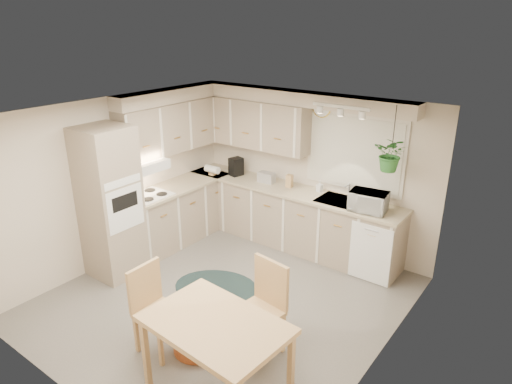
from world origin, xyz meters
TOP-DOWN VIEW (x-y plane):
  - floor at (0.00, 0.00)m, footprint 4.20×4.20m
  - ceiling at (0.00, 0.00)m, footprint 4.20×4.20m
  - wall_back at (0.00, 2.10)m, footprint 4.00×0.04m
  - wall_front at (0.00, -2.10)m, footprint 4.00×0.04m
  - wall_left at (-2.00, 0.00)m, footprint 0.04×4.20m
  - wall_right at (2.00, 0.00)m, footprint 0.04×4.20m
  - base_cab_left at (-1.70, 0.88)m, footprint 0.60×1.85m
  - base_cab_back at (-0.20, 1.80)m, footprint 3.60×0.60m
  - counter_left at (-1.69, 0.88)m, footprint 0.64×1.89m
  - counter_back at (-0.20, 1.79)m, footprint 3.64×0.64m
  - oven_stack at (-1.68, -0.38)m, footprint 0.65×0.65m
  - wall_oven_face at (-1.35, -0.38)m, footprint 0.02×0.56m
  - upper_cab_left at (-1.82, 1.00)m, footprint 0.35×2.00m
  - upper_cab_back at (-1.00, 1.93)m, footprint 2.00×0.35m
  - soffit_left at (-1.85, 1.00)m, footprint 0.30×2.00m
  - soffit_back at (-0.20, 1.95)m, footprint 3.60×0.30m
  - cooktop at (-1.68, 0.30)m, footprint 0.52×0.58m
  - range_hood at (-1.70, 0.30)m, footprint 0.40×0.60m
  - window_blinds at (0.70, 2.07)m, footprint 1.40×0.02m
  - window_frame at (0.70, 2.08)m, footprint 1.50×0.02m
  - sink at (0.70, 1.80)m, footprint 0.70×0.48m
  - dishwasher_front at (1.30, 1.49)m, footprint 0.58×0.02m
  - track_light_bar at (0.70, 1.55)m, footprint 0.80×0.04m
  - wall_clock at (0.15, 2.07)m, footprint 0.30×0.03m
  - dining_table at (0.96, -1.24)m, footprint 1.35×0.95m
  - chair_left at (0.06, -1.12)m, footprint 0.46×0.46m
  - chair_back at (0.91, -0.54)m, footprint 0.54×0.54m
  - braided_rug at (-0.27, 0.14)m, footprint 1.36×1.20m
  - pet_bed at (0.37, -0.90)m, footprint 0.56×0.56m
  - microwave at (1.12, 1.70)m, footprint 0.52×0.34m
  - soap_bottle at (0.24, 1.95)m, footprint 0.10×0.18m
  - hanging_plant at (1.37, 1.70)m, footprint 0.43×0.48m
  - coffee_maker at (-1.25, 1.80)m, footprint 0.21×0.24m
  - toaster at (-0.64, 1.82)m, footprint 0.27×0.17m
  - knife_block at (-0.23, 1.85)m, footprint 0.10×0.10m

SIDE VIEW (x-z plane):
  - floor at x=0.00m, z-range 0.00..0.00m
  - braided_rug at x=-0.27m, z-range 0.00..0.01m
  - pet_bed at x=0.37m, z-range 0.00..0.12m
  - dining_table at x=0.96m, z-range 0.00..0.82m
  - dishwasher_front at x=1.30m, z-range 0.01..0.84m
  - base_cab_left at x=-1.70m, z-range 0.00..0.90m
  - base_cab_back at x=-0.20m, z-range 0.00..0.90m
  - chair_left at x=0.06m, z-range 0.00..0.97m
  - chair_back at x=0.91m, z-range 0.00..1.03m
  - sink at x=0.70m, z-range 0.85..0.95m
  - counter_left at x=-1.69m, z-range 0.90..0.94m
  - counter_back at x=-0.20m, z-range 0.90..0.94m
  - cooktop at x=-1.68m, z-range 0.93..0.95m
  - soap_bottle at x=0.24m, z-range 0.94..1.02m
  - toaster at x=-0.64m, z-range 0.94..1.10m
  - knife_block at x=-0.23m, z-range 0.94..1.14m
  - oven_stack at x=-1.68m, z-range 0.00..2.10m
  - wall_oven_face at x=-1.35m, z-range 0.76..1.34m
  - coffee_maker at x=-1.25m, z-range 0.94..1.24m
  - microwave at x=1.12m, z-range 0.94..1.27m
  - wall_back at x=0.00m, z-range 0.00..2.40m
  - wall_front at x=0.00m, z-range 0.00..2.40m
  - wall_left at x=-2.00m, z-range 0.00..2.40m
  - wall_right at x=2.00m, z-range 0.00..2.40m
  - range_hood at x=-1.70m, z-range 1.33..1.47m
  - window_blinds at x=0.70m, z-range 1.10..2.10m
  - window_frame at x=0.70m, z-range 1.05..2.15m
  - hanging_plant at x=1.37m, z-range 1.55..1.90m
  - upper_cab_left at x=-1.82m, z-range 1.45..2.20m
  - upper_cab_back at x=-1.00m, z-range 1.45..2.20m
  - wall_clock at x=0.15m, z-range 2.03..2.33m
  - soffit_left at x=-1.85m, z-range 2.20..2.40m
  - soffit_back at x=-0.20m, z-range 2.20..2.40m
  - track_light_bar at x=0.70m, z-range 2.31..2.35m
  - ceiling at x=0.00m, z-range 2.40..2.40m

